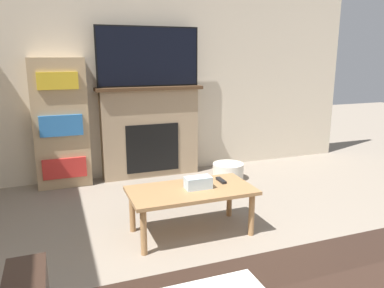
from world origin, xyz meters
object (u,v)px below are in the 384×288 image
(coffee_table, at_px, (191,194))
(tv, at_px, (149,57))
(fireplace, at_px, (150,131))
(storage_basket, at_px, (228,171))
(bookshelf, at_px, (61,124))

(coffee_table, bearing_deg, tv, 87.16)
(tv, distance_m, coffee_table, 2.02)
(fireplace, xyz_separation_m, coffee_table, (-0.08, -1.70, -0.22))
(tv, xyz_separation_m, coffee_table, (-0.08, -1.68, -1.13))
(tv, xyz_separation_m, storage_basket, (0.85, -0.47, -1.38))
(bookshelf, bearing_deg, coffee_table, -60.15)
(bookshelf, distance_m, storage_basket, 2.05)
(bookshelf, bearing_deg, storage_basket, -13.97)
(coffee_table, xyz_separation_m, storage_basket, (0.93, 1.20, -0.25))
(fireplace, bearing_deg, storage_basket, -30.16)
(bookshelf, relative_size, storage_basket, 3.89)
(storage_basket, bearing_deg, bookshelf, 166.03)
(fireplace, bearing_deg, bookshelf, -178.76)
(tv, relative_size, bookshelf, 0.84)
(tv, height_order, storage_basket, tv)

